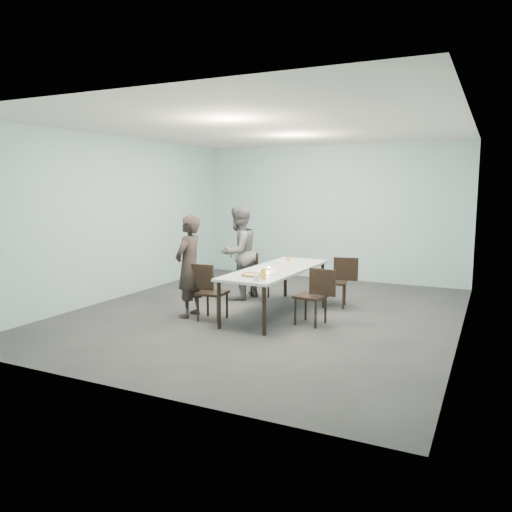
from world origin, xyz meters
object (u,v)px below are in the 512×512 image
at_px(chair_near_left, 208,288).
at_px(amber_tumbler, 289,260).
at_px(tealight, 268,269).
at_px(chair_near_right, 316,292).
at_px(pizza, 252,275).
at_px(chair_far_left, 253,272).
at_px(beer_glass, 263,274).
at_px(side_plate, 268,274).
at_px(diner_near, 189,266).
at_px(water_tumbler, 256,278).
at_px(table, 276,272).
at_px(diner_far, 239,252).
at_px(chair_far_right, 339,278).

distance_m(chair_near_left, amber_tumbler, 1.77).
relative_size(chair_near_left, tealight, 15.54).
height_order(chair_near_right, pizza, chair_near_right).
xyz_separation_m(chair_far_left, chair_near_right, (1.63, -1.19, 0.00)).
distance_m(chair_near_right, beer_glass, 0.89).
xyz_separation_m(chair_far_left, tealight, (0.77, -0.99, 0.27)).
distance_m(side_plate, amber_tumbler, 1.31).
distance_m(diner_near, water_tumbler, 1.42).
distance_m(table, chair_near_left, 1.18).
xyz_separation_m(chair_near_right, diner_far, (-1.88, 1.09, 0.37)).
xyz_separation_m(chair_near_left, side_plate, (0.91, 0.29, 0.25)).
bearing_deg(chair_near_left, chair_far_right, 41.75).
relative_size(chair_near_left, amber_tumbler, 10.88).
bearing_deg(tealight, pizza, -88.94).
bearing_deg(water_tumbler, side_plate, 98.79).
distance_m(chair_far_left, beer_glass, 2.06).
xyz_separation_m(chair_far_right, side_plate, (-0.71, -1.41, 0.25)).
bearing_deg(diner_near, table, 122.15).
distance_m(chair_near_left, side_plate, 0.99).
bearing_deg(side_plate, tealight, 114.30).
height_order(table, diner_far, diner_far).
height_order(table, diner_near, diner_near).
relative_size(chair_near_right, amber_tumbler, 10.88).
relative_size(table, diner_far, 1.50).
relative_size(chair_far_left, chair_near_right, 1.00).
bearing_deg(chair_far_right, diner_near, 28.76).
bearing_deg(side_plate, diner_near, -168.20).
bearing_deg(chair_far_left, amber_tumbler, -8.97).
bearing_deg(water_tumbler, chair_near_left, 161.67).
distance_m(diner_far, tealight, 1.34).
bearing_deg(side_plate, chair_near_left, -162.14).
xyz_separation_m(side_plate, amber_tumbler, (-0.19, 1.29, 0.04)).
bearing_deg(chair_near_left, amber_tumbler, 60.97).
relative_size(chair_near_right, tealight, 15.54).
relative_size(chair_near_right, chair_far_right, 1.00).
bearing_deg(chair_near_right, diner_near, 18.50).
xyz_separation_m(table, side_plate, (0.10, -0.54, 0.06)).
xyz_separation_m(chair_near_left, chair_far_right, (1.62, 1.70, 0.00)).
bearing_deg(table, amber_tumbler, 97.05).
distance_m(chair_far_right, pizza, 1.92).
distance_m(chair_near_left, tealight, 1.02).
xyz_separation_m(table, amber_tumbler, (-0.09, 0.76, 0.10)).
bearing_deg(beer_glass, chair_near_right, 43.16).
relative_size(pizza, water_tumbler, 3.78).
bearing_deg(water_tumbler, chair_far_right, 73.23).
bearing_deg(chair_far_left, side_plate, -62.34).
height_order(table, amber_tumbler, amber_tumbler).
distance_m(table, chair_far_right, 1.20).
bearing_deg(table, chair_far_left, 136.22).
relative_size(chair_near_left, chair_far_left, 1.00).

